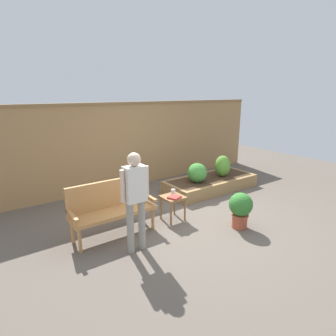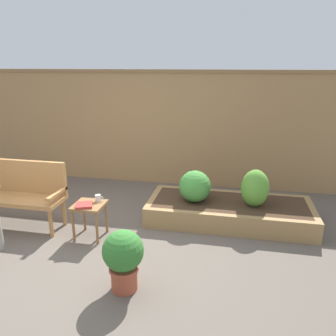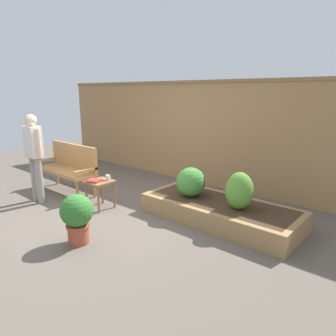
# 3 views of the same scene
# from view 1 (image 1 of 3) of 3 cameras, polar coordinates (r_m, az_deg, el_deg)

# --- Properties ---
(ground_plane) EXTENTS (14.00, 14.00, 0.00)m
(ground_plane) POSITION_cam_1_polar(r_m,az_deg,el_deg) (5.50, 5.09, -10.60)
(ground_plane) COLOR #60564C
(fence_back) EXTENTS (8.40, 0.14, 2.16)m
(fence_back) POSITION_cam_1_polar(r_m,az_deg,el_deg) (7.24, -8.19, 4.76)
(fence_back) COLOR #A37A4C
(fence_back) RESTS_ON ground_plane
(garden_bench) EXTENTS (1.44, 0.48, 0.94)m
(garden_bench) POSITION_cam_1_polar(r_m,az_deg,el_deg) (4.89, -11.55, -7.29)
(garden_bench) COLOR #B77F47
(garden_bench) RESTS_ON ground_plane
(side_table) EXTENTS (0.40, 0.40, 0.48)m
(side_table) POSITION_cam_1_polar(r_m,az_deg,el_deg) (5.35, 1.00, -6.64)
(side_table) COLOR olive
(side_table) RESTS_ON ground_plane
(cup_on_table) EXTENTS (0.11, 0.08, 0.09)m
(cup_on_table) POSITION_cam_1_polar(r_m,az_deg,el_deg) (5.44, 1.06, -4.81)
(cup_on_table) COLOR silver
(cup_on_table) RESTS_ON side_table
(book_on_table) EXTENTS (0.27, 0.26, 0.03)m
(book_on_table) POSITION_cam_1_polar(r_m,az_deg,el_deg) (5.24, 1.31, -5.97)
(book_on_table) COLOR #B2332D
(book_on_table) RESTS_ON side_table
(potted_boxwood) EXTENTS (0.42, 0.42, 0.66)m
(potted_boxwood) POSITION_cam_1_polar(r_m,az_deg,el_deg) (5.22, 14.61, -7.87)
(potted_boxwood) COLOR #A84C33
(potted_boxwood) RESTS_ON ground_plane
(raised_planter_bed) EXTENTS (2.40, 1.00, 0.30)m
(raised_planter_bed) POSITION_cam_1_polar(r_m,az_deg,el_deg) (7.17, 8.68, -3.15)
(raised_planter_bed) COLOR #997547
(raised_planter_bed) RESTS_ON ground_plane
(shrub_near_bench) EXTENTS (0.47, 0.47, 0.47)m
(shrub_near_bench) POSITION_cam_1_polar(r_m,az_deg,el_deg) (6.68, 5.99, -0.99)
(shrub_near_bench) COLOR brown
(shrub_near_bench) RESTS_ON raised_planter_bed
(shrub_far_corner) EXTENTS (0.39, 0.39, 0.54)m
(shrub_far_corner) POSITION_cam_1_polar(r_m,az_deg,el_deg) (7.24, 11.09, 0.40)
(shrub_far_corner) COLOR brown
(shrub_far_corner) RESTS_ON raised_planter_bed
(person_by_bench) EXTENTS (0.47, 0.20, 1.56)m
(person_by_bench) POSITION_cam_1_polar(r_m,az_deg,el_deg) (4.18, -6.74, -5.28)
(person_by_bench) COLOR gray
(person_by_bench) RESTS_ON ground_plane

